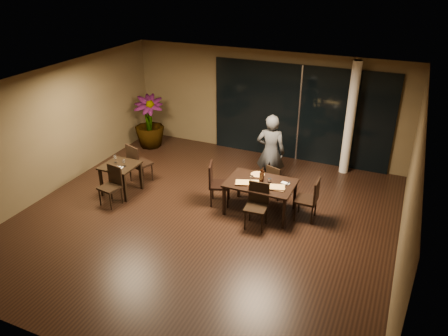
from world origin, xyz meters
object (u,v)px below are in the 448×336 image
chair_main_far (275,180)px  chair_side_near (112,183)px  potted_plant (149,122)px  bottle_a (261,175)px  side_table (120,169)px  chair_main_right (311,197)px  chair_main_left (216,181)px  diner (271,152)px  chair_main_near (257,203)px  bottle_b (262,176)px  bottle_c (263,174)px  main_table (260,185)px  chair_side_far (137,162)px

chair_main_far → chair_side_near: 3.83m
potted_plant → bottle_a: bearing=-27.3°
side_table → bottle_a: bottle_a is taller
chair_main_right → potted_plant: potted_plant is taller
chair_main_left → bottle_a: (1.05, 0.09, 0.33)m
diner → chair_main_far: bearing=114.4°
chair_main_near → chair_main_right: 1.19m
diner → bottle_b: bearing=91.1°
chair_main_left → bottle_b: bearing=-105.4°
bottle_c → diner: bearing=99.1°
bottle_a → bottle_c: (0.01, 0.09, 0.00)m
chair_main_far → bottle_b: bearing=102.5°
side_table → chair_main_left: 2.38m
chair_main_left → bottle_c: size_ratio=3.38×
main_table → chair_main_far: chair_main_far is taller
chair_side_far → chair_side_near: 1.13m
chair_main_far → chair_side_far: size_ratio=0.81×
bottle_a → chair_main_left: bearing=-175.3°
bottle_b → bottle_c: 0.11m
bottle_c → main_table: bearing=-89.4°
chair_side_far → bottle_a: bottle_a is taller
bottle_a → bottle_b: bearing=-27.8°
chair_main_right → bottle_c: bottle_c is taller
chair_main_near → potted_plant: (-4.45, 2.80, 0.24)m
main_table → bottle_b: size_ratio=4.94×
side_table → bottle_c: bearing=10.5°
chair_side_far → main_table: bearing=-163.1°
main_table → bottle_a: size_ratio=5.03×
chair_main_near → bottle_a: bottle_a is taller
chair_main_far → potted_plant: 4.71m
diner → bottle_c: 1.09m
potted_plant → chair_main_left: bearing=-35.3°
side_table → chair_side_near: (0.12, -0.51, -0.10)m
chair_main_right → diner: (-1.28, 1.07, 0.41)m
side_table → chair_main_right: bearing=8.0°
chair_main_far → bottle_b: 0.86m
chair_side_near → diner: 3.84m
main_table → chair_main_far: bearing=81.3°
main_table → chair_side_near: (-3.28, -1.01, -0.15)m
chair_side_near → potted_plant: (-1.05, 3.28, 0.26)m
diner → main_table: bearing=89.9°
potted_plant → bottle_a: potted_plant is taller
bottle_b → chair_side_near: bearing=-162.7°
side_table → chair_main_near: bearing=-0.5°
chair_main_left → chair_main_right: size_ratio=1.05×
diner → bottle_b: diner is taller
potted_plant → chair_main_near: bearing=-32.2°
potted_plant → bottle_c: bearing=-26.3°
chair_main_left → bottle_b: (1.09, 0.07, 0.33)m
chair_side_near → diner: diner is taller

